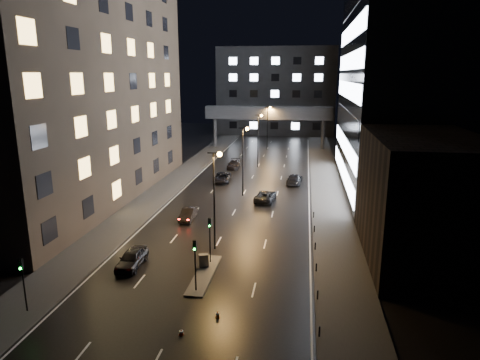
% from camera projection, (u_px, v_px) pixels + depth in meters
% --- Properties ---
extents(ground, '(160.00, 160.00, 0.00)m').
position_uv_depth(ground, '(253.00, 177.00, 74.71)').
color(ground, black).
rests_on(ground, ground).
extents(sidewalk_left, '(5.00, 110.00, 0.15)m').
position_uv_depth(sidewalk_left, '(175.00, 181.00, 71.72)').
color(sidewalk_left, '#383533').
rests_on(sidewalk_left, ground).
extents(sidewalk_right, '(5.00, 110.00, 0.15)m').
position_uv_depth(sidewalk_right, '(327.00, 186.00, 68.07)').
color(sidewalk_right, '#383533').
rests_on(sidewalk_right, ground).
extents(building_left, '(15.00, 48.00, 40.00)m').
position_uv_depth(building_left, '(74.00, 55.00, 57.81)').
color(building_left, '#2D2319').
rests_on(building_left, ground).
extents(building_right_low, '(10.00, 18.00, 12.00)m').
position_uv_depth(building_right_low, '(422.00, 198.00, 40.61)').
color(building_right_low, black).
rests_on(building_right_low, ground).
extents(building_right_glass, '(20.00, 36.00, 45.00)m').
position_uv_depth(building_right_glass, '(422.00, 38.00, 61.79)').
color(building_right_glass, black).
rests_on(building_right_glass, ground).
extents(building_far, '(34.00, 14.00, 25.00)m').
position_uv_depth(building_far, '(277.00, 91.00, 127.33)').
color(building_far, '#333335').
rests_on(building_far, ground).
extents(skybridge, '(30.00, 3.00, 10.00)m').
position_uv_depth(skybridge, '(268.00, 113.00, 101.48)').
color(skybridge, '#333335').
rests_on(skybridge, ground).
extents(median_island, '(1.60, 8.00, 0.15)m').
position_uv_depth(median_island, '(204.00, 274.00, 38.19)').
color(median_island, '#383533').
rests_on(median_island, ground).
extents(traffic_signal_near, '(0.28, 0.34, 4.40)m').
position_uv_depth(traffic_signal_near, '(210.00, 233.00, 39.85)').
color(traffic_signal_near, black).
rests_on(traffic_signal_near, median_island).
extents(traffic_signal_far, '(0.28, 0.34, 4.40)m').
position_uv_depth(traffic_signal_far, '(195.00, 257.00, 34.58)').
color(traffic_signal_far, black).
rests_on(traffic_signal_far, median_island).
extents(traffic_signal_corner, '(0.28, 0.34, 4.40)m').
position_uv_depth(traffic_signal_corner, '(23.00, 277.00, 31.54)').
color(traffic_signal_corner, black).
rests_on(traffic_signal_corner, ground).
extents(bollard_row, '(0.12, 25.12, 0.90)m').
position_uv_depth(bollard_row, '(316.00, 257.00, 40.98)').
color(bollard_row, black).
rests_on(bollard_row, ground).
extents(streetlight_near, '(1.45, 0.50, 10.15)m').
position_uv_depth(streetlight_near, '(216.00, 188.00, 42.42)').
color(streetlight_near, black).
rests_on(streetlight_near, ground).
extents(streetlight_mid_a, '(1.45, 0.50, 10.15)m').
position_uv_depth(streetlight_mid_a, '(244.00, 152.00, 61.60)').
color(streetlight_mid_a, black).
rests_on(streetlight_mid_a, ground).
extents(streetlight_mid_b, '(1.45, 0.50, 10.15)m').
position_uv_depth(streetlight_mid_b, '(259.00, 134.00, 80.79)').
color(streetlight_mid_b, black).
rests_on(streetlight_mid_b, ground).
extents(streetlight_far, '(1.45, 0.50, 10.15)m').
position_uv_depth(streetlight_far, '(268.00, 122.00, 99.98)').
color(streetlight_far, black).
rests_on(streetlight_far, ground).
extents(car_away_a, '(2.03, 4.84, 1.64)m').
position_uv_depth(car_away_a, '(132.00, 258.00, 39.76)').
color(car_away_a, black).
rests_on(car_away_a, ground).
extents(car_away_b, '(1.65, 4.40, 1.44)m').
position_uv_depth(car_away_b, '(188.00, 214.00, 52.63)').
color(car_away_b, black).
rests_on(car_away_b, ground).
extents(car_away_c, '(2.73, 5.53, 1.51)m').
position_uv_depth(car_away_c, '(222.00, 178.00, 70.99)').
color(car_away_c, black).
rests_on(car_away_c, ground).
extents(car_away_d, '(2.27, 5.35, 1.54)m').
position_uv_depth(car_away_d, '(234.00, 164.00, 81.18)').
color(car_away_d, black).
rests_on(car_away_d, ground).
extents(car_toward_a, '(3.05, 5.64, 1.50)m').
position_uv_depth(car_toward_a, '(266.00, 196.00, 60.36)').
color(car_toward_a, black).
rests_on(car_toward_a, ground).
extents(car_toward_b, '(2.66, 5.74, 1.62)m').
position_uv_depth(car_toward_b, '(294.00, 179.00, 69.78)').
color(car_toward_b, black).
rests_on(car_toward_b, ground).
extents(utility_cabinet, '(1.01, 0.82, 1.19)m').
position_uv_depth(utility_cabinet, '(204.00, 260.00, 39.49)').
color(utility_cabinet, '#47474A').
rests_on(utility_cabinet, median_island).
extents(cone_a, '(0.47, 0.47, 0.44)m').
position_uv_depth(cone_a, '(181.00, 332.00, 29.43)').
color(cone_a, red).
rests_on(cone_a, ground).
extents(cone_b, '(0.36, 0.36, 0.57)m').
position_uv_depth(cone_b, '(218.00, 314.00, 31.47)').
color(cone_b, '#D7560B').
rests_on(cone_b, ground).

